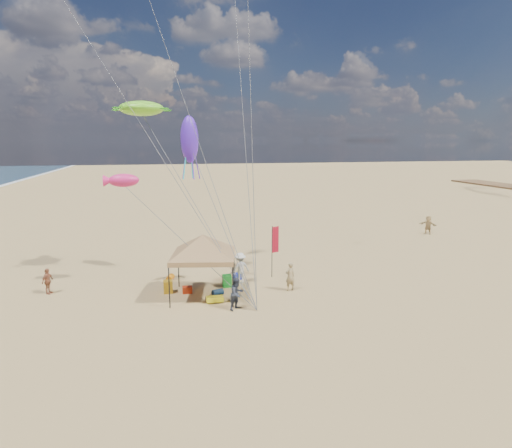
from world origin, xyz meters
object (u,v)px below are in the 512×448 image
(person_near_c, at_px, (240,268))
(chair_yellow, at_px, (168,287))
(person_near_b, at_px, (237,294))
(person_far_c, at_px, (428,225))
(cooler_red, at_px, (187,290))
(person_far_a, at_px, (48,281))
(cooler_blue, at_px, (237,276))
(person_near_a, at_px, (290,276))
(chair_green, at_px, (227,281))
(feather_flag, at_px, (274,243))
(canopy_tent, at_px, (203,237))
(beach_cart, at_px, (215,299))

(person_near_c, bearing_deg, chair_yellow, -5.97)
(person_near_b, distance_m, person_far_c, 24.48)
(cooler_red, height_order, person_far_a, person_far_a)
(cooler_blue, relative_size, person_near_a, 0.32)
(person_near_b, relative_size, person_far_a, 1.14)
(chair_green, bearing_deg, feather_flag, 20.59)
(canopy_tent, bearing_deg, chair_green, 41.81)
(person_far_c, bearing_deg, person_far_a, -111.82)
(person_near_a, distance_m, person_near_c, 3.20)
(canopy_tent, bearing_deg, person_near_a, -1.27)
(person_near_b, bearing_deg, chair_yellow, 100.78)
(canopy_tent, height_order, person_far_a, canopy_tent)
(feather_flag, bearing_deg, person_far_a, -178.99)
(chair_green, bearing_deg, person_near_c, 29.47)
(feather_flag, distance_m, person_near_c, 2.72)
(person_near_c, bearing_deg, cooler_blue, -100.98)
(person_far_a, bearing_deg, person_near_a, -76.40)
(cooler_red, bearing_deg, canopy_tent, -39.03)
(cooler_red, relative_size, beach_cart, 0.60)
(cooler_red, distance_m, person_far_a, 7.83)
(feather_flag, bearing_deg, canopy_tent, -151.67)
(cooler_red, bearing_deg, chair_green, 14.16)
(feather_flag, height_order, cooler_blue, feather_flag)
(beach_cart, bearing_deg, person_far_c, 30.73)
(person_far_a, bearing_deg, beach_cart, -86.64)
(person_far_c, bearing_deg, cooler_red, -103.23)
(cooler_blue, bearing_deg, cooler_red, -150.28)
(beach_cart, relative_size, person_near_a, 0.54)
(cooler_red, relative_size, person_near_c, 0.29)
(chair_green, height_order, person_near_c, person_near_c)
(cooler_red, bearing_deg, person_near_c, 18.65)
(canopy_tent, height_order, person_near_a, canopy_tent)
(feather_flag, distance_m, chair_yellow, 7.02)
(beach_cart, xyz_separation_m, person_far_a, (-8.99, 3.33, 0.54))
(feather_flag, bearing_deg, chair_green, -159.41)
(beach_cart, bearing_deg, person_near_c, 56.47)
(canopy_tent, height_order, cooler_red, canopy_tent)
(feather_flag, distance_m, cooler_blue, 3.11)
(feather_flag, xyz_separation_m, person_near_c, (-2.31, -0.70, -1.25))
(cooler_red, relative_size, person_near_a, 0.32)
(person_far_a, bearing_deg, chair_green, -71.84)
(canopy_tent, bearing_deg, person_near_c, 37.62)
(chair_yellow, distance_m, person_far_c, 25.89)
(beach_cart, distance_m, person_far_a, 9.60)
(canopy_tent, relative_size, cooler_red, 11.98)
(beach_cart, relative_size, person_near_c, 0.48)
(beach_cart, distance_m, person_near_c, 3.51)
(cooler_red, height_order, cooler_blue, same)
(beach_cart, bearing_deg, person_near_a, 11.93)
(person_far_c, bearing_deg, person_near_b, -94.63)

